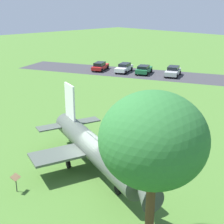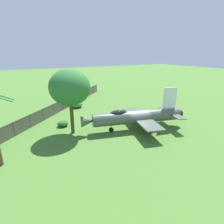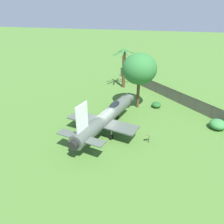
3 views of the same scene
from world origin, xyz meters
TOP-DOWN VIEW (x-y plane):
  - ground_plane at (0.00, 0.00)m, footprint 200.00×200.00m
  - display_jet at (-0.34, 0.09)m, footprint 13.18×8.69m
  - shade_tree at (-7.56, 2.98)m, footprint 4.71×4.71m
  - perimeter_fence at (-8.10, 11.04)m, footprint 27.07×26.40m
  - shrub_near_fence at (-8.09, 5.68)m, footprint 1.45×1.34m
  - shrub_by_tree at (-3.60, 13.17)m, footprint 2.08×1.95m
  - info_plaque at (1.24, 5.28)m, footprint 0.63×0.72m

SIDE VIEW (x-z plane):
  - ground_plane at x=0.00m, z-range 0.00..0.00m
  - shrub_near_fence at x=-8.09m, z-range 0.00..0.76m
  - shrub_by_tree at x=-3.60m, z-range 0.00..1.13m
  - info_plaque at x=1.24m, z-range 0.28..1.43m
  - perimeter_fence at x=-8.10m, z-range 0.05..1.87m
  - display_jet at x=-0.34m, z-range -0.89..4.38m
  - shade_tree at x=-7.56m, z-range 1.76..9.54m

